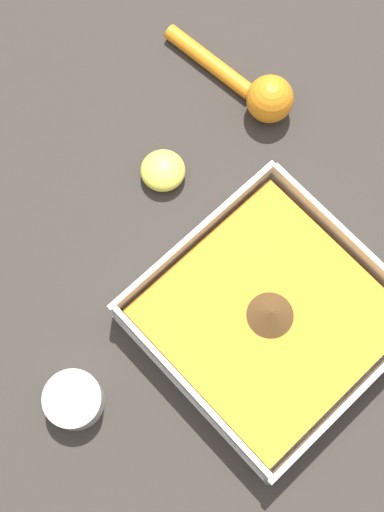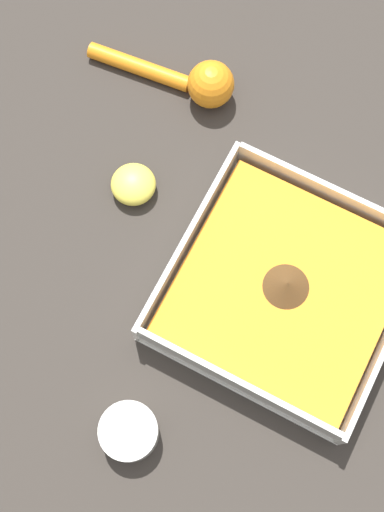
# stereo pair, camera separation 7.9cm
# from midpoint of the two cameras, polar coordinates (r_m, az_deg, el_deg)

# --- Properties ---
(ground_plane) EXTENTS (4.00, 4.00, 0.00)m
(ground_plane) POSITION_cam_midpoint_polar(r_m,az_deg,el_deg) (0.80, 3.69, -3.16)
(ground_plane) COLOR #332D28
(square_dish) EXTENTS (0.24, 0.24, 0.05)m
(square_dish) POSITION_cam_midpoint_polar(r_m,az_deg,el_deg) (0.79, 4.65, -3.09)
(square_dish) COLOR silver
(square_dish) RESTS_ON ground_plane
(spice_bowl) EXTENTS (0.06, 0.06, 0.03)m
(spice_bowl) POSITION_cam_midpoint_polar(r_m,az_deg,el_deg) (0.77, -8.02, -14.24)
(spice_bowl) COLOR silver
(spice_bowl) RESTS_ON ground_plane
(lemon_squeezer) EXTENTS (0.06, 0.19, 0.06)m
(lemon_squeezer) POSITION_cam_midpoint_polar(r_m,az_deg,el_deg) (0.88, -2.39, 13.49)
(lemon_squeezer) COLOR orange
(lemon_squeezer) RESTS_ON ground_plane
(lemon_half) EXTENTS (0.05, 0.05, 0.03)m
(lemon_half) POSITION_cam_midpoint_polar(r_m,az_deg,el_deg) (0.83, -7.39, 5.29)
(lemon_half) COLOR #EFDB4C
(lemon_half) RESTS_ON ground_plane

